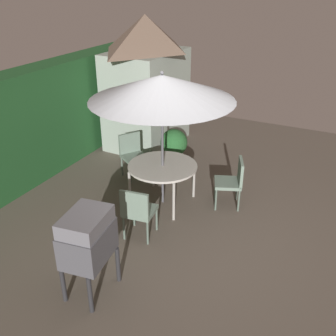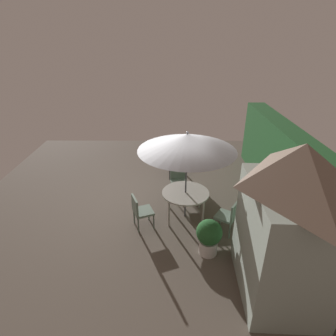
# 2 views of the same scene
# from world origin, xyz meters

# --- Properties ---
(ground_plane) EXTENTS (11.00, 11.00, 0.00)m
(ground_plane) POSITION_xyz_m (0.00, 0.00, 0.00)
(ground_plane) COLOR brown
(hedge_backdrop) EXTENTS (7.40, 0.62, 2.19)m
(hedge_backdrop) POSITION_xyz_m (0.00, 3.50, 1.09)
(hedge_backdrop) COLOR #1E4C23
(hedge_backdrop) RESTS_ON ground
(garden_shed) EXTENTS (2.07, 1.51, 3.00)m
(garden_shed) POSITION_xyz_m (2.75, 2.31, 1.53)
(garden_shed) COLOR gray
(garden_shed) RESTS_ON ground
(patio_table) EXTENTS (1.23, 1.23, 0.76)m
(patio_table) POSITION_xyz_m (0.42, 0.68, 0.70)
(patio_table) COLOR #B2ADA3
(patio_table) RESTS_ON ground
(patio_umbrella) EXTENTS (2.41, 2.41, 2.42)m
(patio_umbrella) POSITION_xyz_m (0.42, 0.68, 2.15)
(patio_umbrella) COLOR #4C4C51
(patio_umbrella) RESTS_ON ground
(bbq_grill) EXTENTS (0.76, 0.59, 1.20)m
(bbq_grill) POSITION_xyz_m (-1.99, 0.49, 0.85)
(bbq_grill) COLOR #47474C
(bbq_grill) RESTS_ON ground
(chair_near_shed) EXTENTS (0.64, 0.64, 0.90)m
(chair_near_shed) POSITION_xyz_m (1.09, 1.72, 0.52)
(chair_near_shed) COLOR slate
(chair_near_shed) RESTS_ON ground
(chair_far_side) EXTENTS (0.52, 0.52, 0.90)m
(chair_far_side) POSITION_xyz_m (-0.71, 0.53, 0.52)
(chair_far_side) COLOR slate
(chair_far_side) RESTS_ON ground
(chair_toward_hedge) EXTENTS (0.60, 0.60, 0.90)m
(chair_toward_hedge) POSITION_xyz_m (0.89, -0.47, 0.52)
(chair_toward_hedge) COLOR slate
(chair_toward_hedge) RESTS_ON ground
(potted_plant_by_shed) EXTENTS (0.58, 0.58, 0.87)m
(potted_plant_by_shed) POSITION_xyz_m (1.82, 1.13, 0.48)
(potted_plant_by_shed) COLOR silver
(potted_plant_by_shed) RESTS_ON ground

